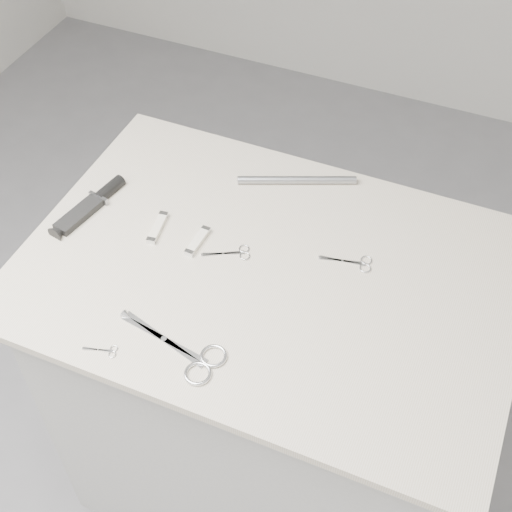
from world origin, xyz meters
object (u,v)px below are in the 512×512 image
at_px(tiny_scissors, 105,351).
at_px(sheathed_knife, 93,203).
at_px(embroidery_scissors_b, 355,263).
at_px(plinth, 267,393).
at_px(large_shears, 190,355).
at_px(embroidery_scissors_a, 234,253).
at_px(pocket_knife_b, 158,227).
at_px(metal_rail, 297,180).
at_px(pocket_knife_a, 198,241).

xyz_separation_m(tiny_scissors, sheathed_knife, (-0.22, 0.32, 0.01)).
bearing_deg(embroidery_scissors_b, sheathed_knife, 174.54).
bearing_deg(sheathed_knife, tiny_scissors, -134.04).
relative_size(plinth, sheathed_knife, 4.58).
bearing_deg(large_shears, embroidery_scissors_a, 109.05).
bearing_deg(plinth, sheathed_knife, 176.98).
bearing_deg(tiny_scissors, sheathed_knife, 108.60).
xyz_separation_m(pocket_knife_b, metal_rail, (0.22, 0.25, 0.00)).
xyz_separation_m(pocket_knife_a, metal_rail, (0.12, 0.25, 0.00)).
height_order(large_shears, pocket_knife_b, pocket_knife_b).
distance_m(plinth, embroidery_scissors_b, 0.50).
relative_size(embroidery_scissors_b, metal_rail, 0.41).
bearing_deg(metal_rail, large_shears, -91.23).
bearing_deg(tiny_scissors, metal_rail, 58.10).
bearing_deg(embroidery_scissors_a, pocket_knife_b, 152.49).
bearing_deg(large_shears, pocket_knife_b, 140.88).
distance_m(plinth, embroidery_scissors_a, 0.48).
relative_size(embroidery_scissors_a, tiny_scissors, 1.49).
relative_size(plinth, embroidery_scissors_a, 9.32).
relative_size(embroidery_scissors_b, tiny_scissors, 1.68).
height_order(embroidery_scissors_b, sheathed_knife, sheathed_knife).
distance_m(large_shears, metal_rail, 0.51).
bearing_deg(embroidery_scissors_b, pocket_knife_a, -178.47).
distance_m(plinth, pocket_knife_b, 0.54).
bearing_deg(sheathed_knife, embroidery_scissors_b, -72.59).
distance_m(embroidery_scissors_b, pocket_knife_b, 0.42).
height_order(large_shears, tiny_scissors, large_shears).
bearing_deg(embroidery_scissors_a, pocket_knife_a, 154.18).
height_order(large_shears, embroidery_scissors_a, large_shears).
height_order(plinth, pocket_knife_a, pocket_knife_a).
distance_m(embroidery_scissors_a, pocket_knife_b, 0.18).
height_order(embroidery_scissors_b, tiny_scissors, same).
height_order(plinth, sheathed_knife, sheathed_knife).
distance_m(embroidery_scissors_b, sheathed_knife, 0.58).
distance_m(pocket_knife_a, metal_rail, 0.28).
xyz_separation_m(embroidery_scissors_a, tiny_scissors, (-0.12, -0.31, -0.00)).
xyz_separation_m(plinth, pocket_knife_b, (-0.26, 0.01, 0.48)).
distance_m(large_shears, embroidery_scissors_b, 0.39).
bearing_deg(embroidery_scissors_b, metal_rail, 125.63).
bearing_deg(plinth, pocket_knife_a, 176.48).
relative_size(pocket_knife_a, pocket_knife_b, 0.92).
relative_size(sheathed_knife, pocket_knife_a, 2.33).
distance_m(tiny_scissors, pocket_knife_a, 0.31).
bearing_deg(metal_rail, pocket_knife_a, -115.89).
bearing_deg(pocket_knife_a, embroidery_scissors_b, -74.74).
distance_m(large_shears, tiny_scissors, 0.16).
bearing_deg(tiny_scissors, embroidery_scissors_a, 53.17).
distance_m(tiny_scissors, sheathed_knife, 0.39).
distance_m(large_shears, pocket_knife_a, 0.28).
distance_m(plinth, sheathed_knife, 0.64).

